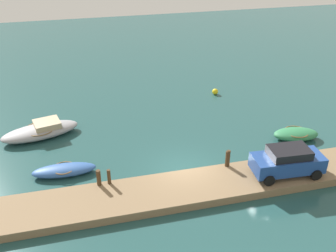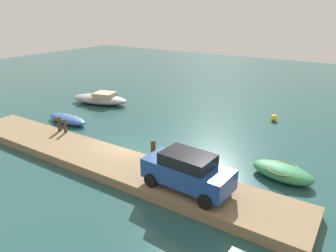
{
  "view_description": "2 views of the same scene",
  "coord_description": "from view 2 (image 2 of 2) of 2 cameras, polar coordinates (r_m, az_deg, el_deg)",
  "views": [
    {
      "loc": [
        -5.52,
        -18.17,
        13.58
      ],
      "look_at": [
        0.05,
        4.16,
        0.87
      ],
      "focal_mm": 40.53,
      "sensor_mm": 36.0,
      "label": 1
    },
    {
      "loc": [
        11.48,
        -13.13,
        8.1
      ],
      "look_at": [
        0.56,
        3.52,
        0.63
      ],
      "focal_mm": 33.68,
      "sensor_mm": 36.0,
      "label": 2
    }
  ],
  "objects": [
    {
      "name": "ground_plane",
      "position": [
        19.23,
        -7.19,
        -4.52
      ],
      "size": [
        84.0,
        84.0,
        0.0
      ],
      "primitive_type": "plane",
      "color": "#234C4C"
    },
    {
      "name": "dock_platform",
      "position": [
        17.76,
        -11.57,
        -6.14
      ],
      "size": [
        21.8,
        3.02,
        0.49
      ],
      "primitive_type": "cube",
      "color": "#846B4C",
      "rests_on": "ground_plane"
    },
    {
      "name": "rowboat_green",
      "position": [
        17.01,
        19.99,
        -7.79
      ],
      "size": [
        3.33,
        2.07,
        0.74
      ],
      "rotation": [
        0.0,
        0.0,
        -0.16
      ],
      "color": "#2D7A4C",
      "rests_on": "ground_plane"
    },
    {
      "name": "rowboat_blue",
      "position": [
        24.8,
        -17.75,
        1.23
      ],
      "size": [
        3.81,
        1.42,
        0.6
      ],
      "rotation": [
        0.0,
        0.0,
        -0.04
      ],
      "color": "#2D569E",
      "rests_on": "ground_plane"
    },
    {
      "name": "motorboat_grey",
      "position": [
        29.0,
        -12.15,
        4.85
      ],
      "size": [
        5.62,
        3.25,
        1.09
      ],
      "rotation": [
        0.0,
        0.0,
        0.24
      ],
      "color": "#939399",
      "rests_on": "ground_plane"
    },
    {
      "name": "mooring_post_west",
      "position": [
        21.88,
        -19.08,
        0.38
      ],
      "size": [
        0.25,
        0.25,
        0.97
      ],
      "primitive_type": "cylinder",
      "color": "#47331E",
      "rests_on": "dock_platform"
    },
    {
      "name": "mooring_post_mid_west",
      "position": [
        21.46,
        -18.13,
        0.01
      ],
      "size": [
        0.2,
        0.2,
        0.9
      ],
      "primitive_type": "cylinder",
      "color": "#47331E",
      "rests_on": "dock_platform"
    },
    {
      "name": "mooring_post_mid_east",
      "position": [
        16.85,
        -2.84,
        -4.35
      ],
      "size": [
        0.18,
        0.18,
        1.04
      ],
      "primitive_type": "cylinder",
      "color": "#47331E",
      "rests_on": "dock_platform"
    },
    {
      "name": "mooring_post_east",
      "position": [
        16.8,
        -2.59,
        -4.37
      ],
      "size": [
        0.2,
        0.2,
        1.07
      ],
      "primitive_type": "cylinder",
      "color": "#47331E",
      "rests_on": "dock_platform"
    },
    {
      "name": "parked_car",
      "position": [
        14.03,
        3.54,
        -8.09
      ],
      "size": [
        4.14,
        2.09,
        1.72
      ],
      "rotation": [
        0.0,
        0.0,
        -0.06
      ],
      "color": "#234793",
      "rests_on": "dock_platform"
    },
    {
      "name": "marker_buoy",
      "position": [
        25.34,
        18.66,
        1.41
      ],
      "size": [
        0.51,
        0.51,
        0.51
      ],
      "primitive_type": "sphere",
      "color": "yellow",
      "rests_on": "ground_plane"
    }
  ]
}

